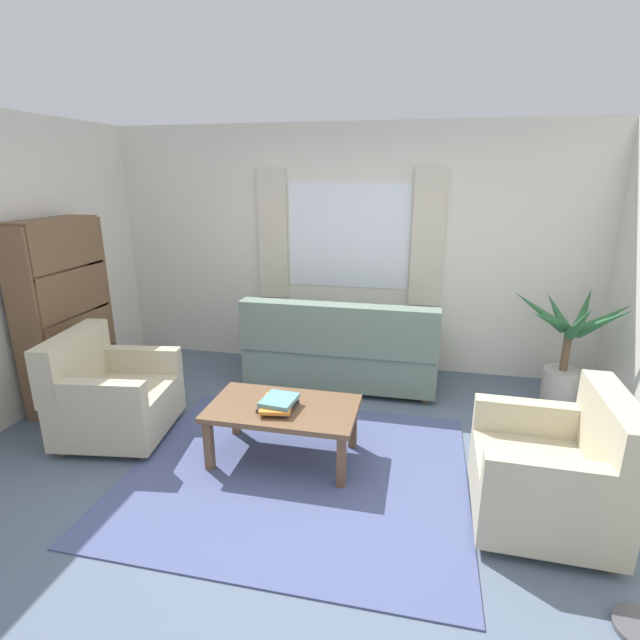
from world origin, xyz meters
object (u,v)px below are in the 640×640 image
armchair_left (110,395)px  potted_plant (567,350)px  bookshelf (71,321)px  couch (341,351)px  book_stack_on_table (278,403)px  coffee_table (283,413)px  armchair_right (555,473)px

armchair_left → potted_plant: 4.06m
bookshelf → armchair_left: bearing=53.5°
couch → bookshelf: (-2.39, -0.86, 0.42)m
armchair_left → book_stack_on_table: (1.46, -0.08, 0.13)m
armchair_left → potted_plant: bearing=-77.2°
bookshelf → potted_plant: bearing=101.4°
couch → armchair_left: size_ratio=2.01×
potted_plant → bookshelf: bearing=-168.6°
couch → potted_plant: bearing=-178.8°
couch → coffee_table: bearing=82.5°
book_stack_on_table → coffee_table: bearing=64.4°
armchair_right → book_stack_on_table: bearing=-97.5°
coffee_table → book_stack_on_table: size_ratio=3.12×
couch → armchair_right: bearing=132.7°
coffee_table → bookshelf: (-2.20, 0.57, 0.41)m
book_stack_on_table → potted_plant: size_ratio=0.31×
coffee_table → bookshelf: 2.31m
coffee_table → armchair_left: bearing=178.6°
armchair_left → bookshelf: bookshelf is taller
coffee_table → bookshelf: bookshelf is taller
couch → armchair_right: (1.63, -1.76, -0.01)m
couch → potted_plant: 2.12m
coffee_table → book_stack_on_table: 0.11m
couch → bookshelf: bookshelf is taller
armchair_right → potted_plant: (0.49, 1.81, 0.17)m
armchair_right → potted_plant: 1.88m
armchair_right → book_stack_on_table: size_ratio=2.49×
armchair_left → armchair_right: same height
couch → armchair_left: (-1.67, -1.40, -0.01)m
couch → armchair_left: 2.18m
book_stack_on_table → bookshelf: 2.29m
couch → potted_plant: size_ratio=1.67×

